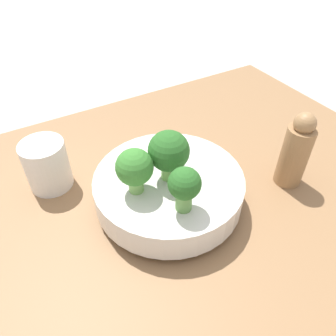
# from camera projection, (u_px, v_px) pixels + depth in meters

# --- Properties ---
(ground_plane) EXTENTS (6.00, 6.00, 0.00)m
(ground_plane) POSITION_uv_depth(u_px,v_px,m) (172.00, 215.00, 0.66)
(ground_plane) COLOR #ADA89E
(table) EXTENTS (1.09, 0.81, 0.04)m
(table) POSITION_uv_depth(u_px,v_px,m) (172.00, 208.00, 0.65)
(table) COLOR olive
(table) RESTS_ON ground_plane
(bowl) EXTENTS (0.27, 0.27, 0.07)m
(bowl) POSITION_uv_depth(u_px,v_px,m) (168.00, 188.00, 0.61)
(bowl) COLOR silver
(bowl) RESTS_ON table
(broccoli_floret_left) EXTENTS (0.06, 0.06, 0.08)m
(broccoli_floret_left) POSITION_uv_depth(u_px,v_px,m) (134.00, 167.00, 0.53)
(broccoli_floret_left) COLOR #7AB256
(broccoli_floret_left) RESTS_ON bowl
(broccoli_floret_center) EXTENTS (0.07, 0.07, 0.10)m
(broccoli_floret_center) POSITION_uv_depth(u_px,v_px,m) (168.00, 151.00, 0.55)
(broccoli_floret_center) COLOR #7AB256
(broccoli_floret_center) RESTS_ON bowl
(broccoli_floret_front) EXTENTS (0.05, 0.05, 0.08)m
(broccoli_floret_front) POSITION_uv_depth(u_px,v_px,m) (184.00, 186.00, 0.50)
(broccoli_floret_front) COLOR #609347
(broccoli_floret_front) RESTS_ON bowl
(cup) EXTENTS (0.09, 0.09, 0.10)m
(cup) POSITION_uv_depth(u_px,v_px,m) (47.00, 165.00, 0.64)
(cup) COLOR silver
(cup) RESTS_ON table
(pepper_mill) EXTENTS (0.05, 0.05, 0.16)m
(pepper_mill) POSITION_uv_depth(u_px,v_px,m) (296.00, 152.00, 0.63)
(pepper_mill) COLOR #997047
(pepper_mill) RESTS_ON table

